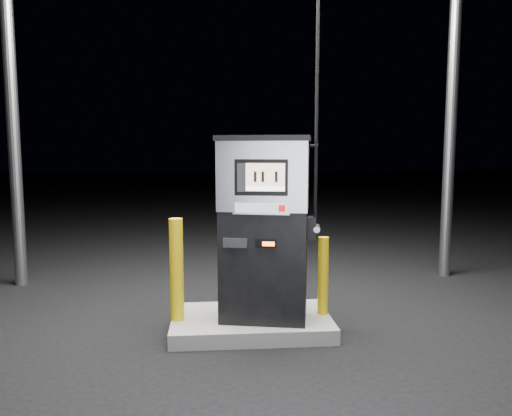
{
  "coord_description": "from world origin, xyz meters",
  "views": [
    {
      "loc": [
        -0.37,
        -4.91,
        1.82
      ],
      "look_at": [
        0.05,
        0.0,
        1.25
      ],
      "focal_mm": 35.0,
      "sensor_mm": 36.0,
      "label": 1
    }
  ],
  "objects": [
    {
      "name": "bollard_left",
      "position": [
        -0.74,
        -0.06,
        0.66
      ],
      "size": [
        0.16,
        0.16,
        1.01
      ],
      "primitive_type": "cylinder",
      "rotation": [
        0.0,
        0.0,
        0.2
      ],
      "color": "#E2B70C",
      "rests_on": "pump_island"
    },
    {
      "name": "ground",
      "position": [
        0.0,
        0.0,
        0.0
      ],
      "size": [
        80.0,
        80.0,
        0.0
      ],
      "primitive_type": "plane",
      "color": "black",
      "rests_on": "ground"
    },
    {
      "name": "pump_island",
      "position": [
        0.0,
        0.0,
        0.07
      ],
      "size": [
        1.6,
        1.0,
        0.15
      ],
      "primitive_type": "cube",
      "color": "slate",
      "rests_on": "ground"
    },
    {
      "name": "bollard_right",
      "position": [
        0.74,
        0.0,
        0.55
      ],
      "size": [
        0.13,
        0.13,
        0.8
      ],
      "primitive_type": "cylinder",
      "rotation": [
        0.0,
        0.0,
        0.27
      ],
      "color": "#E2B70C",
      "rests_on": "pump_island"
    },
    {
      "name": "fuel_dispenser",
      "position": [
        0.12,
        -0.1,
        1.08
      ],
      "size": [
        1.04,
        0.71,
        3.76
      ],
      "rotation": [
        0.0,
        0.0,
        -0.21
      ],
      "color": "black",
      "rests_on": "pump_island"
    }
  ]
}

